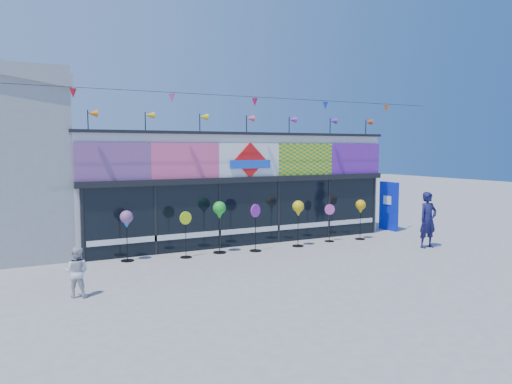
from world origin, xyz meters
TOP-DOWN VIEW (x-y plane):
  - ground at (0.00, 0.00)m, footprint 80.00×80.00m
  - kite_shop at (0.00, 5.94)m, footprint 16.00×5.70m
  - blue_sign at (6.85, 3.66)m, footprint 0.19×1.04m
  - spinner_0 at (-4.56, 2.88)m, footprint 0.40×0.40m
  - spinner_1 at (-2.76, 2.50)m, footprint 0.42×0.38m
  - spinner_2 at (-1.51, 2.67)m, footprint 0.44×0.44m
  - spinner_3 at (-0.30, 2.37)m, footprint 0.44×0.41m
  - spinner_4 at (1.44, 2.40)m, footprint 0.42×0.42m
  - spinner_5 at (2.99, 2.64)m, footprint 0.40×0.36m
  - spinner_6 at (4.32, 2.47)m, footprint 0.39×0.39m
  - adult_man at (5.39, 0.08)m, footprint 0.74×0.51m
  - child at (-6.50, -0.35)m, footprint 0.68×0.58m

SIDE VIEW (x-z plane):
  - ground at x=0.00m, z-range 0.00..0.00m
  - child at x=-6.50m, z-range 0.00..1.20m
  - spinner_5 at x=2.99m, z-range 0.04..1.46m
  - spinner_1 at x=-2.76m, z-range 0.04..1.54m
  - spinner_3 at x=-0.30m, z-range 0.05..1.68m
  - adult_man at x=5.39m, z-range 0.00..1.99m
  - blue_sign at x=6.85m, z-range 0.01..2.09m
  - spinner_6 at x=4.32m, z-range 0.46..2.01m
  - spinner_0 at x=-4.56m, z-range 0.48..2.07m
  - spinner_4 at x=1.44m, z-range 0.50..2.16m
  - spinner_2 at x=-1.51m, z-range 0.53..2.28m
  - kite_shop at x=0.00m, z-range -0.61..4.70m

